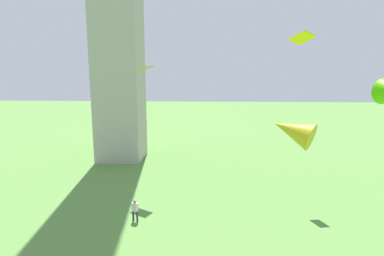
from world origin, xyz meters
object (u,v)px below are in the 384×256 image
at_px(person_1, 135,209).
at_px(kite_flying_5, 292,130).
at_px(kite_flying_0, 302,38).
at_px(kite_flying_4, 145,68).
at_px(kite_flying_2, 306,133).

relative_size(person_1, kite_flying_5, 0.72).
bearing_deg(kite_flying_5, kite_flying_0, -165.14).
xyz_separation_m(person_1, kite_flying_5, (9.36, -8.23, 7.81)).
bearing_deg(kite_flying_5, kite_flying_4, -116.17).
relative_size(kite_flying_2, kite_flying_4, 0.77).
height_order(kite_flying_4, kite_flying_5, kite_flying_4).
distance_m(kite_flying_0, kite_flying_2, 8.58).
height_order(kite_flying_2, kite_flying_4, kite_flying_4).
bearing_deg(kite_flying_0, kite_flying_2, 123.52).
distance_m(person_1, kite_flying_4, 13.18).
bearing_deg(kite_flying_0, kite_flying_5, -48.13).
distance_m(person_1, kite_flying_2, 15.20).
relative_size(kite_flying_2, kite_flying_5, 0.61).
relative_size(kite_flying_0, kite_flying_2, 1.12).
relative_size(person_1, kite_flying_2, 1.18).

